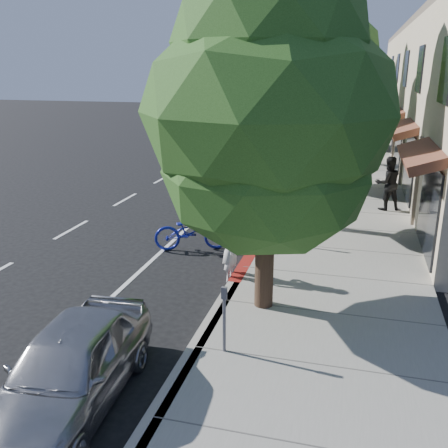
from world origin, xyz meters
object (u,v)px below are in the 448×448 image
(street_tree_3, at_px, (329,65))
(dark_suv_far, at_px, (317,123))
(street_tree_2, at_px, (318,94))
(street_tree_4, at_px, (334,73))
(street_tree_1, at_px, (304,66))
(near_car_a, at_px, (70,367))
(street_tree_0, at_px, (268,116))
(white_pickup, at_px, (281,135))
(cyclist, at_px, (232,247))
(street_tree_5, at_px, (338,80))
(pedestrian, at_px, (388,183))
(silver_suv, at_px, (269,180))
(dark_sedan, at_px, (291,157))
(bicycle, at_px, (192,231))

(street_tree_3, distance_m, dark_suv_far, 12.81)
(street_tree_2, xyz_separation_m, dark_suv_far, (-1.40, 18.00, -3.09))
(street_tree_4, bearing_deg, street_tree_1, -90.00)
(dark_suv_far, height_order, near_car_a, dark_suv_far)
(street_tree_0, distance_m, street_tree_3, 18.03)
(white_pickup, relative_size, near_car_a, 1.45)
(street_tree_2, distance_m, near_car_a, 16.37)
(street_tree_1, distance_m, cyclist, 6.31)
(street_tree_5, distance_m, pedestrian, 21.79)
(street_tree_2, height_order, street_tree_4, street_tree_4)
(cyclist, height_order, white_pickup, cyclist)
(street_tree_0, relative_size, street_tree_1, 0.86)
(silver_suv, distance_m, dark_suv_far, 20.60)
(street_tree_5, bearing_deg, white_pickup, -113.89)
(street_tree_0, height_order, pedestrian, street_tree_0)
(silver_suv, height_order, pedestrian, pedestrian)
(street_tree_3, bearing_deg, dark_suv_far, 96.65)
(street_tree_0, xyz_separation_m, silver_suv, (-1.54, 9.40, -3.34))
(pedestrian, bearing_deg, near_car_a, 45.68)
(white_pickup, xyz_separation_m, dark_suv_far, (1.70, 7.00, 0.11))
(street_tree_4, distance_m, street_tree_5, 6.03)
(street_tree_4, height_order, dark_sedan, street_tree_4)
(street_tree_2, height_order, bicycle, street_tree_2)
(pedestrian, bearing_deg, street_tree_3, -94.67)
(street_tree_0, height_order, dark_suv_far, street_tree_0)
(cyclist, height_order, pedestrian, pedestrian)
(white_pickup, height_order, dark_suv_far, dark_suv_far)
(street_tree_3, relative_size, white_pickup, 1.44)
(street_tree_4, bearing_deg, street_tree_3, -90.00)
(street_tree_0, distance_m, silver_suv, 10.10)
(cyclist, bearing_deg, dark_suv_far, -1.70)
(bicycle, bearing_deg, street_tree_4, -28.25)
(street_tree_1, distance_m, dark_sedan, 10.04)
(bicycle, relative_size, pedestrian, 1.12)
(street_tree_5, relative_size, dark_sedan, 1.47)
(street_tree_3, relative_size, dark_sedan, 1.70)
(bicycle, distance_m, white_pickup, 19.74)
(cyclist, relative_size, pedestrian, 0.90)
(street_tree_0, bearing_deg, silver_suv, 99.28)
(street_tree_4, bearing_deg, silver_suv, -96.01)
(dark_suv_far, bearing_deg, street_tree_3, -79.78)
(street_tree_0, relative_size, pedestrian, 3.62)
(street_tree_4, height_order, street_tree_5, street_tree_4)
(silver_suv, distance_m, near_car_a, 13.29)
(cyclist, bearing_deg, street_tree_5, -4.51)
(street_tree_1, relative_size, cyclist, 4.65)
(street_tree_3, xyz_separation_m, near_car_a, (-2.31, -21.86, -4.52))
(street_tree_5, height_order, silver_suv, street_tree_5)
(street_tree_4, xyz_separation_m, street_tree_5, (-0.00, 6.00, -0.56))
(street_tree_4, xyz_separation_m, pedestrian, (2.88, -15.39, -3.58))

